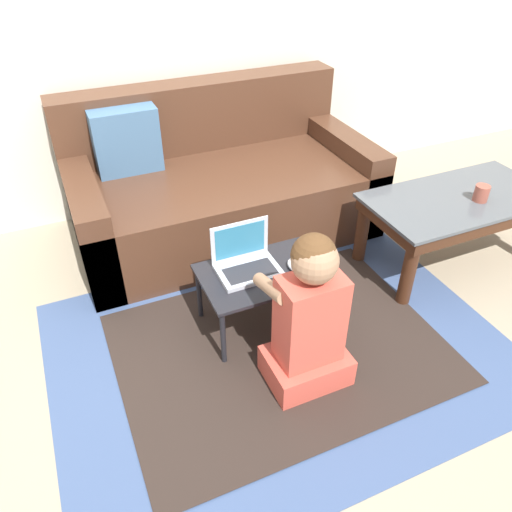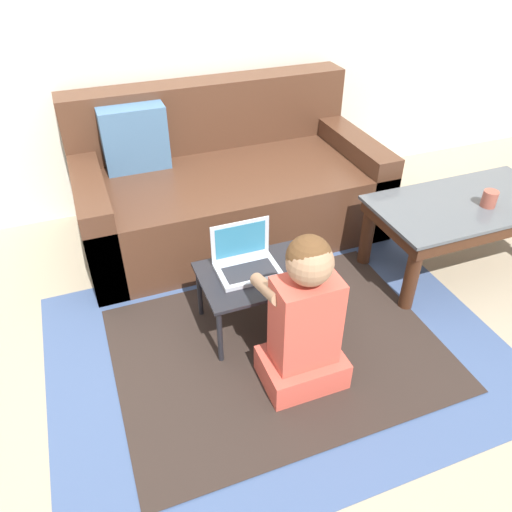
% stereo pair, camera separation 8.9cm
% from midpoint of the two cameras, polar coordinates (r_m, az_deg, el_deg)
% --- Properties ---
extents(ground_plane, '(16.00, 16.00, 0.00)m').
position_cam_midpoint_polar(ground_plane, '(2.39, 2.13, -9.55)').
color(ground_plane, gray).
extents(area_rug, '(2.03, 1.52, 0.01)m').
position_cam_midpoint_polar(area_rug, '(2.35, 3.65, -10.57)').
color(area_rug, '#3D517A').
rests_on(area_rug, ground_plane).
extents(couch, '(1.73, 0.93, 0.82)m').
position_cam_midpoint_polar(couch, '(3.04, -2.69, 8.11)').
color(couch, '#4C2D1E').
rests_on(couch, ground_plane).
extents(coffee_table, '(1.00, 0.52, 0.41)m').
position_cam_midpoint_polar(coffee_table, '(2.87, 23.57, 4.50)').
color(coffee_table, '#4C5156').
rests_on(coffee_table, ground_plane).
extents(laptop_desk, '(0.58, 0.37, 0.32)m').
position_cam_midpoint_polar(laptop_desk, '(2.29, 1.95, -2.52)').
color(laptop_desk, black).
rests_on(laptop_desk, ground_plane).
extents(laptop, '(0.28, 0.20, 0.21)m').
position_cam_midpoint_polar(laptop, '(2.26, -0.00, -0.81)').
color(laptop, '#B7BCC6').
rests_on(laptop, laptop_desk).
extents(computer_mouse, '(0.08, 0.11, 0.04)m').
position_cam_midpoint_polar(computer_mouse, '(2.28, 5.76, -1.23)').
color(computer_mouse, silver).
rests_on(computer_mouse, laptop_desk).
extents(person_seated, '(0.34, 0.37, 0.73)m').
position_cam_midpoint_polar(person_seated, '(2.00, 6.87, -7.34)').
color(person_seated, '#CC4C3D').
rests_on(person_seated, ground_plane).
extents(cup_on_table, '(0.07, 0.07, 0.09)m').
position_cam_midpoint_polar(cup_on_table, '(2.82, 25.97, 5.90)').
color(cup_on_table, '#994C3D').
rests_on(cup_on_table, coffee_table).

